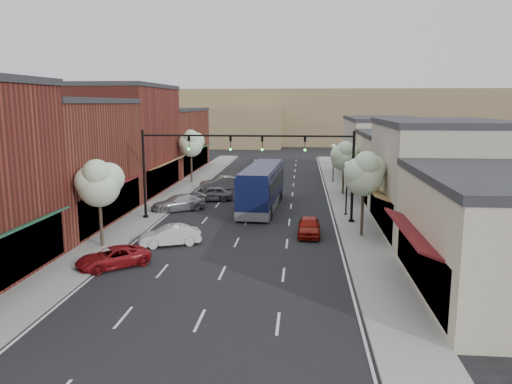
% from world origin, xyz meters
% --- Properties ---
extents(ground, '(160.00, 160.00, 0.00)m').
position_xyz_m(ground, '(0.00, 0.00, 0.00)').
color(ground, black).
rests_on(ground, ground).
extents(sidewalk_left, '(2.80, 73.00, 0.15)m').
position_xyz_m(sidewalk_left, '(-8.40, 18.50, 0.07)').
color(sidewalk_left, gray).
rests_on(sidewalk_left, ground).
extents(sidewalk_right, '(2.80, 73.00, 0.15)m').
position_xyz_m(sidewalk_right, '(8.40, 18.50, 0.07)').
color(sidewalk_right, gray).
rests_on(sidewalk_right, ground).
extents(curb_left, '(0.25, 73.00, 0.17)m').
position_xyz_m(curb_left, '(-7.00, 18.50, 0.07)').
color(curb_left, gray).
rests_on(curb_left, ground).
extents(curb_right, '(0.25, 73.00, 0.17)m').
position_xyz_m(curb_right, '(7.00, 18.50, 0.07)').
color(curb_right, gray).
rests_on(curb_right, ground).
extents(bldg_left_midnear, '(10.14, 14.10, 9.40)m').
position_xyz_m(bldg_left_midnear, '(-14.23, 6.00, 4.66)').
color(bldg_left_midnear, maroon).
rests_on(bldg_left_midnear, ground).
extents(bldg_left_midfar, '(10.14, 14.10, 10.90)m').
position_xyz_m(bldg_left_midfar, '(-14.24, 20.00, 5.40)').
color(bldg_left_midfar, maroon).
rests_on(bldg_left_midfar, ground).
extents(bldg_left_far, '(10.14, 18.10, 8.40)m').
position_xyz_m(bldg_left_far, '(-14.22, 36.00, 4.16)').
color(bldg_left_far, maroon).
rests_on(bldg_left_far, ground).
extents(bldg_right_near, '(9.14, 12.10, 5.90)m').
position_xyz_m(bldg_right_near, '(13.69, -6.00, 2.92)').
color(bldg_right_near, beige).
rests_on(bldg_right_near, ground).
extents(bldg_right_midnear, '(9.14, 12.10, 7.90)m').
position_xyz_m(bldg_right_midnear, '(13.72, 6.00, 3.91)').
color(bldg_right_midnear, '#B1A897').
rests_on(bldg_right_midnear, ground).
extents(bldg_right_midfar, '(9.14, 12.10, 6.40)m').
position_xyz_m(bldg_right_midfar, '(13.70, 18.00, 3.17)').
color(bldg_right_midfar, beige).
rests_on(bldg_right_midfar, ground).
extents(bldg_right_far, '(9.14, 16.10, 7.40)m').
position_xyz_m(bldg_right_far, '(13.71, 32.00, 3.66)').
color(bldg_right_far, '#B1A897').
rests_on(bldg_right_far, ground).
extents(hill_far, '(120.00, 30.00, 12.00)m').
position_xyz_m(hill_far, '(0.00, 90.00, 6.00)').
color(hill_far, '#7A6647').
rests_on(hill_far, ground).
extents(hill_near, '(50.00, 20.00, 8.00)m').
position_xyz_m(hill_near, '(-25.00, 78.00, 4.00)').
color(hill_near, '#7A6647').
rests_on(hill_near, ground).
extents(signal_mast_right, '(8.22, 0.46, 7.00)m').
position_xyz_m(signal_mast_right, '(5.62, 8.00, 4.62)').
color(signal_mast_right, black).
rests_on(signal_mast_right, ground).
extents(signal_mast_left, '(8.22, 0.46, 7.00)m').
position_xyz_m(signal_mast_left, '(-5.62, 8.00, 4.62)').
color(signal_mast_left, black).
rests_on(signal_mast_left, ground).
extents(tree_right_near, '(2.85, 2.65, 5.95)m').
position_xyz_m(tree_right_near, '(8.35, 3.94, 4.45)').
color(tree_right_near, '#47382B').
rests_on(tree_right_near, ground).
extents(tree_right_far, '(2.85, 2.65, 5.43)m').
position_xyz_m(tree_right_far, '(8.35, 19.94, 3.99)').
color(tree_right_far, '#47382B').
rests_on(tree_right_far, ground).
extents(tree_left_near, '(2.85, 2.65, 5.69)m').
position_xyz_m(tree_left_near, '(-8.25, -0.06, 4.22)').
color(tree_left_near, '#47382B').
rests_on(tree_left_near, ground).
extents(tree_left_far, '(2.85, 2.65, 6.13)m').
position_xyz_m(tree_left_far, '(-8.25, 25.94, 4.60)').
color(tree_left_far, '#47382B').
rests_on(tree_left_far, ground).
extents(lamp_post_near, '(0.44, 0.44, 4.44)m').
position_xyz_m(lamp_post_near, '(7.80, 10.50, 3.01)').
color(lamp_post_near, black).
rests_on(lamp_post_near, ground).
extents(lamp_post_far, '(0.44, 0.44, 4.44)m').
position_xyz_m(lamp_post_far, '(7.80, 28.00, 3.01)').
color(lamp_post_far, black).
rests_on(lamp_post_far, ground).
extents(coach_bus, '(3.28, 12.16, 3.68)m').
position_xyz_m(coach_bus, '(0.80, 13.07, 1.92)').
color(coach_bus, '#0E133A').
rests_on(coach_bus, ground).
extents(red_hatchback, '(1.63, 3.89, 1.31)m').
position_xyz_m(red_hatchback, '(4.75, 4.17, 0.66)').
color(red_hatchback, maroon).
rests_on(red_hatchback, ground).
extents(parked_car_a, '(4.28, 4.05, 1.12)m').
position_xyz_m(parked_car_a, '(-6.20, -3.61, 0.56)').
color(parked_car_a, maroon).
rests_on(parked_car_a, ground).
extents(parked_car_b, '(4.14, 2.76, 1.29)m').
position_xyz_m(parked_car_b, '(-4.20, 0.96, 0.64)').
color(parked_car_b, silver).
rests_on(parked_car_b, ground).
extents(parked_car_c, '(4.91, 4.14, 1.35)m').
position_xyz_m(parked_car_c, '(-6.20, 11.28, 0.67)').
color(parked_car_c, '#A3A4A9').
rests_on(parked_car_c, ground).
extents(parked_car_d, '(4.40, 2.61, 1.40)m').
position_xyz_m(parked_car_d, '(-4.21, 15.78, 0.70)').
color(parked_car_d, '#5C5D63').
rests_on(parked_car_d, ground).
extents(parked_car_e, '(4.73, 2.93, 1.47)m').
position_xyz_m(parked_car_e, '(-4.20, 21.72, 0.74)').
color(parked_car_e, gray).
rests_on(parked_car_e, ground).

